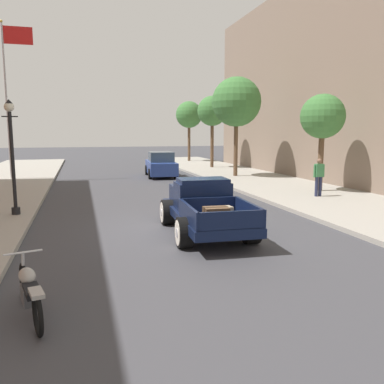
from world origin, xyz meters
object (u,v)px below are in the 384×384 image
pedestrian_sidewalk_right (319,175)px  street_tree_farthest (189,115)px  street_tree_third (212,112)px  street_tree_nearest (323,117)px  motorcycle_parked (30,290)px  street_tree_second (236,102)px  flagpole (9,83)px  street_lamp_near (12,149)px  hotrod_truck_navy (203,206)px  car_background_blue (161,165)px

pedestrian_sidewalk_right → street_tree_farthest: (0.27, 22.65, 3.47)m
street_tree_third → pedestrian_sidewalk_right: bearing=-90.6°
street_tree_third → street_tree_nearest: bearing=-86.4°
motorcycle_parked → street_tree_second: (10.41, 17.40, 4.34)m
flagpole → street_tree_third: (13.98, 4.24, -1.24)m
pedestrian_sidewalk_right → street_tree_third: size_ratio=0.29×
street_tree_farthest → motorcycle_parked: bearing=-109.5°
motorcycle_parked → street_lamp_near: bearing=99.5°
hotrod_truck_navy → street_tree_farthest: 27.80m
flagpole → street_tree_second: flagpole is taller
hotrod_truck_navy → street_tree_third: bearing=70.9°
motorcycle_parked → street_tree_nearest: street_tree_nearest is taller
flagpole → street_tree_second: size_ratio=1.48×
pedestrian_sidewalk_right → street_tree_second: (-0.41, 8.74, 3.69)m
pedestrian_sidewalk_right → street_tree_second: size_ratio=0.27×
car_background_blue → street_tree_nearest: street_tree_nearest is taller
hotrod_truck_navy → street_tree_nearest: (7.54, 5.53, 2.86)m
street_lamp_near → pedestrian_sidewalk_right: bearing=3.1°
street_tree_second → street_tree_third: (0.57, 6.51, -0.25)m
flagpole → street_tree_farthest: size_ratio=1.60×
street_tree_nearest → pedestrian_sidewalk_right: bearing=-124.7°
motorcycle_parked → hotrod_truck_navy: bearing=47.0°
street_tree_farthest → street_tree_nearest: bearing=-87.9°
street_tree_nearest → street_tree_farthest: bearing=92.1°
car_background_blue → street_tree_nearest: size_ratio=0.97×
street_tree_nearest → car_background_blue: bearing=122.1°
hotrod_truck_navy → motorcycle_parked: bearing=-133.0°
street_lamp_near → street_tree_second: size_ratio=0.62×
car_background_blue → flagpole: 10.27m
street_tree_third → street_tree_farthest: 7.39m
street_tree_second → street_tree_farthest: 13.93m
car_background_blue → street_lamp_near: bearing=-122.4°
hotrod_truck_navy → motorcycle_parked: (-4.31, -4.62, -0.31)m
street_tree_second → street_tree_farthest: bearing=87.2°
car_background_blue → street_tree_third: (5.01, 4.41, 3.76)m
pedestrian_sidewalk_right → street_tree_nearest: street_tree_nearest is taller
motorcycle_parked → street_tree_second: 20.74m
hotrod_truck_navy → street_tree_nearest: bearing=36.3°
motorcycle_parked → car_background_blue: car_background_blue is taller
hotrod_truck_navy → street_tree_second: size_ratio=0.81×
flagpole → street_tree_farthest: (14.08, 11.64, -1.22)m
flagpole → hotrod_truck_navy: bearing=-64.1°
street_lamp_near → flagpole: bearing=98.1°
motorcycle_parked → street_lamp_near: street_lamp_near is taller
car_background_blue → street_tree_third: size_ratio=0.79×
street_tree_farthest → street_tree_third: bearing=-90.8°
street_lamp_near → street_tree_nearest: 13.41m
car_background_blue → pedestrian_sidewalk_right: size_ratio=2.68×
pedestrian_sidewalk_right → flagpole: 18.27m
pedestrian_sidewalk_right → street_tree_third: (0.16, 15.25, 3.44)m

